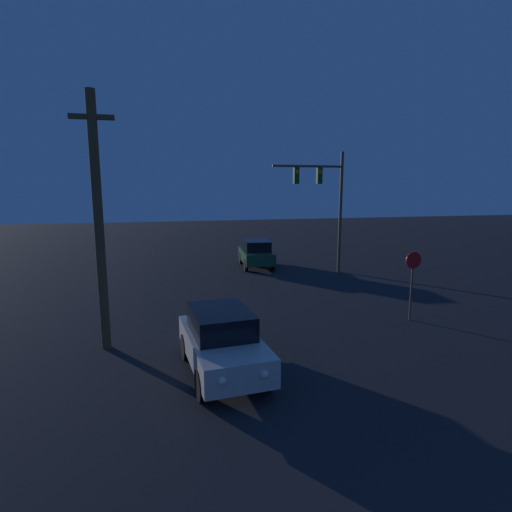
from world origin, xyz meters
name	(u,v)px	position (x,y,z in m)	size (l,w,h in m)	color
car_near	(222,341)	(-2.30, 9.77, 0.88)	(2.05, 4.07, 1.69)	beige
car_far	(256,253)	(2.04, 23.52, 0.88)	(2.05, 4.07, 1.69)	#1E4728
traffic_signal_mast	(325,194)	(5.40, 20.91, 4.50)	(4.16, 0.30, 6.87)	brown
stop_sign	(412,274)	(5.16, 12.32, 1.76)	(0.62, 0.07, 2.58)	brown
utility_pole	(98,221)	(-5.50, 12.26, 3.91)	(1.22, 0.28, 7.59)	brown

